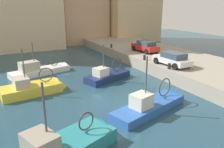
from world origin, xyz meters
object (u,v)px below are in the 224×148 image
object	(u,v)px
fishing_boat_white	(43,72)
parked_car_red	(145,46)
parked_car_white	(172,59)
fishing_boat_navy	(110,78)
fishing_boat_blue	(153,107)
mooring_bollard_north	(111,46)
fishing_boat_yellow	(36,91)
mooring_bollard_south	(169,66)
mooring_bollard_mid	(144,58)

from	to	relation	value
fishing_boat_white	parked_car_red	bearing A→B (deg)	-1.09
parked_car_white	fishing_boat_navy	bearing A→B (deg)	158.51
fishing_boat_blue	mooring_bollard_north	xyz separation A→B (m)	(4.96, 16.23, 1.35)
fishing_boat_yellow	parked_car_white	distance (m)	12.96
fishing_boat_yellow	parked_car_white	bearing A→B (deg)	-8.06
parked_car_red	parked_car_white	world-z (taller)	parked_car_red
fishing_boat_blue	fishing_boat_white	distance (m)	13.19
fishing_boat_white	fishing_boat_yellow	xyz separation A→B (m)	(-1.53, -5.30, -0.05)
fishing_boat_blue	parked_car_white	distance (m)	8.04
fishing_boat_blue	mooring_bollard_north	size ratio (longest dim) A/B	12.75
fishing_boat_yellow	parked_car_white	world-z (taller)	fishing_boat_yellow
fishing_boat_white	mooring_bollard_south	world-z (taller)	fishing_boat_white
fishing_boat_blue	parked_car_red	world-z (taller)	fishing_boat_blue
parked_car_red	mooring_bollard_mid	size ratio (longest dim) A/B	7.18
fishing_boat_navy	fishing_boat_blue	world-z (taller)	fishing_boat_blue
fishing_boat_navy	parked_car_red	xyz separation A→B (m)	(7.29, 4.62, 1.80)
fishing_boat_navy	fishing_boat_yellow	size ratio (longest dim) A/B	1.01
fishing_boat_navy	parked_car_white	world-z (taller)	fishing_boat_navy
parked_car_red	mooring_bollard_north	xyz separation A→B (m)	(-2.66, 4.34, -0.44)
fishing_boat_navy	parked_car_white	distance (m)	6.37
mooring_bollard_mid	mooring_bollard_north	bearing A→B (deg)	90.00
mooring_bollard_north	fishing_boat_white	bearing A→B (deg)	-157.98
fishing_boat_blue	parked_car_white	size ratio (longest dim) A/B	1.74
fishing_boat_yellow	parked_car_white	size ratio (longest dim) A/B	1.39
fishing_boat_blue	fishing_boat_yellow	distance (m)	9.57
fishing_boat_blue	mooring_bollard_south	bearing A→B (deg)	40.46
fishing_boat_yellow	mooring_bollard_mid	distance (m)	11.82
mooring_bollard_north	parked_car_red	bearing A→B (deg)	-58.51
fishing_boat_white	parked_car_white	size ratio (longest dim) A/B	1.76
fishing_boat_blue	fishing_boat_white	world-z (taller)	fishing_boat_blue
parked_car_red	mooring_bollard_south	size ratio (longest dim) A/B	7.18
fishing_boat_white	mooring_bollard_north	distance (m)	11.00
fishing_boat_white	mooring_bollard_south	size ratio (longest dim) A/B	12.87
mooring_bollard_south	mooring_bollard_north	xyz separation A→B (m)	(0.00, 12.00, 0.00)
fishing_boat_blue	mooring_bollard_mid	world-z (taller)	fishing_boat_blue
fishing_boat_blue	parked_car_red	xyz separation A→B (m)	(7.62, 11.89, 1.79)
fishing_boat_navy	parked_car_red	bearing A→B (deg)	32.34
fishing_boat_white	mooring_bollard_mid	xyz separation A→B (m)	(10.13, -3.90, 1.32)
fishing_boat_blue	fishing_boat_white	size ratio (longest dim) A/B	0.99
parked_car_red	fishing_boat_yellow	bearing A→B (deg)	-160.55
parked_car_red	parked_car_white	xyz separation A→B (m)	(-1.60, -6.86, -0.02)
fishing_boat_navy	mooring_bollard_north	distance (m)	10.18
fishing_boat_navy	parked_car_white	xyz separation A→B (m)	(5.69, -2.24, 1.78)
parked_car_red	mooring_bollard_mid	bearing A→B (deg)	-126.00
fishing_boat_navy	fishing_boat_yellow	distance (m)	7.04
fishing_boat_yellow	parked_car_red	distance (m)	15.29
fishing_boat_white	mooring_bollard_north	world-z (taller)	fishing_boat_white
parked_car_red	mooring_bollard_north	distance (m)	5.11
parked_car_red	mooring_bollard_south	bearing A→B (deg)	-109.14
fishing_boat_white	parked_car_white	world-z (taller)	fishing_boat_white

